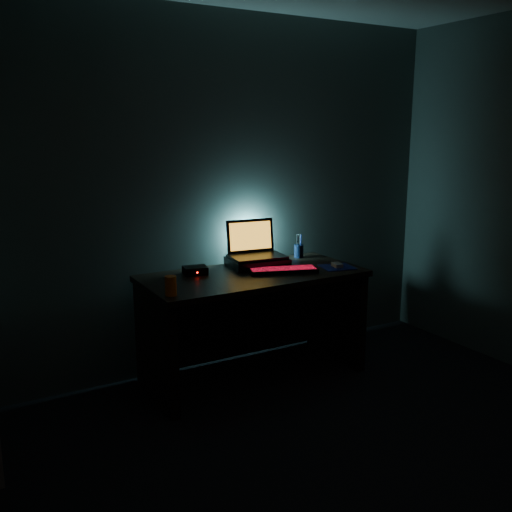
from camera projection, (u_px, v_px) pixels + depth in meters
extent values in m
cube|color=black|center=(424.00, 504.00, 2.65)|extent=(3.50, 4.00, 0.00)
cube|color=#424B46|center=(227.00, 194.00, 4.07)|extent=(3.50, 0.00, 2.50)
cube|color=black|center=(253.00, 276.00, 3.87)|extent=(1.50, 0.70, 0.04)
cube|color=black|center=(156.00, 347.00, 3.60)|extent=(0.06, 0.64, 0.71)
cube|color=black|center=(335.00, 312.00, 4.29)|extent=(0.06, 0.64, 0.71)
cube|color=black|center=(232.00, 315.00, 4.23)|extent=(1.38, 0.02, 0.65)
cube|color=black|center=(257.00, 262.00, 4.06)|extent=(0.43, 0.34, 0.06)
cube|color=black|center=(257.00, 257.00, 4.05)|extent=(0.41, 0.30, 0.02)
cube|color=black|center=(250.00, 236.00, 4.14)|extent=(0.36, 0.09, 0.24)
cube|color=orange|center=(251.00, 236.00, 4.13)|extent=(0.32, 0.07, 0.20)
cube|color=black|center=(283.00, 270.00, 3.89)|extent=(0.49, 0.29, 0.03)
cube|color=red|center=(283.00, 268.00, 3.88)|extent=(0.46, 0.26, 0.00)
cube|color=#0C1557|center=(337.00, 267.00, 4.02)|extent=(0.26, 0.24, 0.00)
cube|color=gray|center=(337.00, 265.00, 4.02)|extent=(0.07, 0.10, 0.03)
cylinder|color=black|center=(299.00, 251.00, 4.32)|extent=(0.08, 0.08, 0.10)
cylinder|color=#FF650D|center=(171.00, 286.00, 3.33)|extent=(0.08, 0.08, 0.12)
cube|color=black|center=(195.00, 270.00, 3.83)|extent=(0.18, 0.15, 0.05)
sphere|color=#FF0C07|center=(197.00, 273.00, 3.77)|extent=(0.01, 0.01, 0.01)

